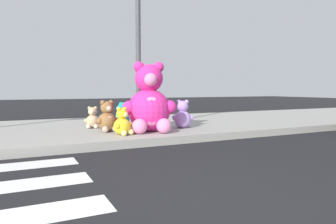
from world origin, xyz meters
TOP-DOWN VIEW (x-y plane):
  - ground_plane at (0.00, 0.00)m, footprint 60.00×60.00m
  - sidewalk at (0.00, 5.20)m, footprint 28.00×4.40m
  - sign_pole at (1.00, 4.40)m, footprint 0.56×0.11m
  - plush_pink_large at (1.01, 3.81)m, footprint 1.06×0.99m
  - plush_lavender at (1.89, 4.02)m, footprint 0.44×0.45m
  - plush_teal at (0.78, 4.94)m, footprint 0.38×0.43m
  - plush_red at (1.72, 4.81)m, footprint 0.35×0.35m
  - plush_tan at (0.09, 4.86)m, footprint 0.36×0.34m
  - plush_yellow at (0.38, 3.58)m, footprint 0.37×0.38m
  - plush_brown at (0.25, 4.18)m, footprint 0.49×0.44m

SIDE VIEW (x-z plane):
  - ground_plane at x=0.00m, z-range 0.00..0.00m
  - sidewalk at x=0.00m, z-range 0.00..0.15m
  - plush_tan at x=0.09m, z-range 0.10..0.58m
  - plush_red at x=1.72m, z-range 0.10..0.59m
  - plush_yellow at x=0.38m, z-range 0.10..0.62m
  - plush_teal at x=0.78m, z-range 0.09..0.65m
  - plush_lavender at x=1.89m, z-range 0.09..0.71m
  - plush_brown at x=0.25m, z-range 0.09..0.72m
  - plush_pink_large at x=1.01m, z-range 0.01..1.42m
  - sign_pole at x=1.00m, z-range 0.25..3.45m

